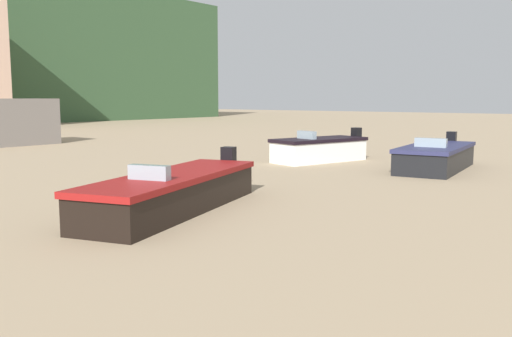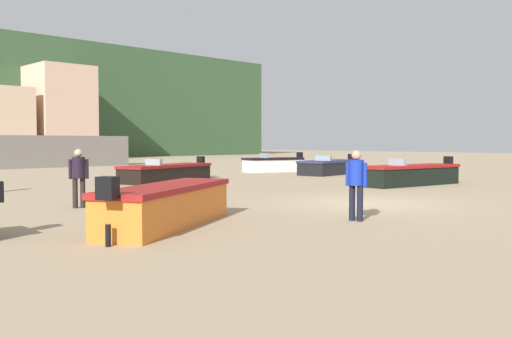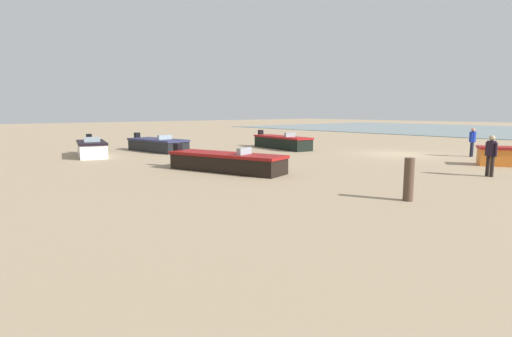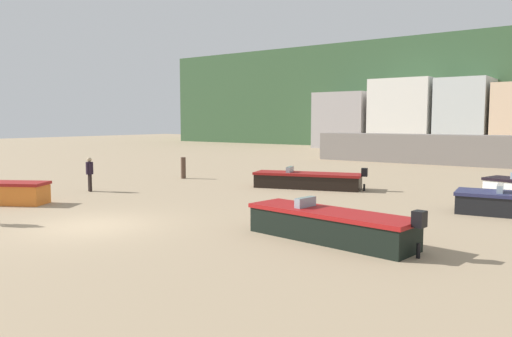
{
  "view_description": "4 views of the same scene",
  "coord_description": "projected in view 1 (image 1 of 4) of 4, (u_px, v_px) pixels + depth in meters",
  "views": [
    {
      "loc": [
        -6.65,
        3.64,
        2.3
      ],
      "look_at": [
        1.55,
        10.05,
        0.98
      ],
      "focal_mm": 38.91,
      "sensor_mm": 36.0,
      "label": 1
    },
    {
      "loc": [
        -13.84,
        -9.51,
        1.81
      ],
      "look_at": [
        -0.82,
        3.92,
        0.92
      ],
      "focal_mm": 39.24,
      "sensor_mm": 36.0,
      "label": 2
    },
    {
      "loc": [
        -12.66,
        22.01,
        2.55
      ],
      "look_at": [
        -1.43,
        12.38,
        0.44
      ],
      "focal_mm": 28.46,
      "sensor_mm": 36.0,
      "label": 3
    },
    {
      "loc": [
        13.48,
        -9.58,
        3.35
      ],
      "look_at": [
        -1.95,
        11.72,
        0.82
      ],
      "focal_mm": 35.08,
      "sensor_mm": 36.0,
      "label": 4
    }
  ],
  "objects": [
    {
      "name": "boat_white_3",
      "position": [
        319.0,
        149.0,
        20.22
      ],
      "size": [
        4.01,
        2.34,
        1.17
      ],
      "rotation": [
        0.0,
        0.0,
        1.31
      ],
      "color": "white",
      "rests_on": "ground"
    },
    {
      "name": "boat_black_4",
      "position": [
        436.0,
        157.0,
        17.88
      ],
      "size": [
        4.82,
        2.26,
        1.11
      ],
      "rotation": [
        0.0,
        0.0,
        1.7
      ],
      "color": "black",
      "rests_on": "ground"
    },
    {
      "name": "boat_black_2",
      "position": [
        174.0,
        192.0,
        11.34
      ],
      "size": [
        5.58,
        2.94,
        1.09
      ],
      "rotation": [
        0.0,
        0.0,
        1.87
      ],
      "color": "black",
      "rests_on": "ground"
    }
  ]
}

